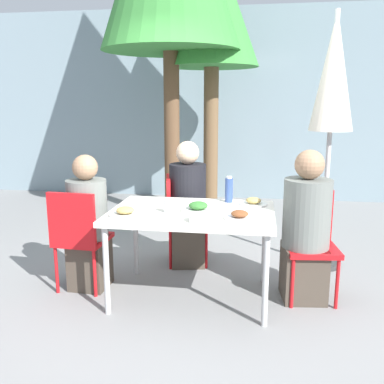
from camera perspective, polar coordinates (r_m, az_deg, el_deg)
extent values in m
plane|color=gray|center=(3.61, 0.00, -13.71)|extent=(24.00, 24.00, 0.00)
cube|color=gray|center=(7.08, 4.92, 11.42)|extent=(10.00, 0.20, 3.00)
cube|color=silver|center=(3.37, 0.00, -2.83)|extent=(1.28, 0.89, 0.04)
cylinder|color=#B7B7B7|center=(3.27, -11.35, -10.25)|extent=(0.04, 0.04, 0.69)
cylinder|color=#B7B7B7|center=(3.09, 9.78, -11.57)|extent=(0.04, 0.04, 0.69)
cylinder|color=#B7B7B7|center=(3.96, -7.50, -6.14)|extent=(0.04, 0.04, 0.69)
cylinder|color=#B7B7B7|center=(3.81, 9.65, -6.95)|extent=(0.04, 0.04, 0.69)
cube|color=red|center=(3.75, -14.28, -6.15)|extent=(0.42, 0.42, 0.04)
cube|color=red|center=(3.53, -15.77, -3.47)|extent=(0.40, 0.06, 0.42)
cylinder|color=red|center=(4.04, -15.23, -8.20)|extent=(0.03, 0.03, 0.40)
cylinder|color=red|center=(3.90, -10.74, -8.71)|extent=(0.03, 0.03, 0.40)
cylinder|color=red|center=(3.77, -17.62, -9.87)|extent=(0.03, 0.03, 0.40)
cylinder|color=red|center=(3.62, -12.85, -10.52)|extent=(0.03, 0.03, 0.40)
cube|color=#473D33|center=(3.80, -13.44, -9.10)|extent=(0.31, 0.31, 0.44)
cylinder|color=slate|center=(3.66, -13.79, -2.24)|extent=(0.33, 0.33, 0.49)
sphere|color=#9E7556|center=(3.59, -14.07, 3.21)|extent=(0.21, 0.21, 0.21)
cube|color=red|center=(3.55, 15.60, -7.30)|extent=(0.44, 0.44, 0.04)
cube|color=red|center=(3.65, 15.16, -2.95)|extent=(0.40, 0.08, 0.42)
cylinder|color=red|center=(3.52, 18.79, -11.55)|extent=(0.03, 0.03, 0.40)
cylinder|color=red|center=(3.44, 13.23, -11.78)|extent=(0.03, 0.03, 0.40)
cylinder|color=red|center=(3.82, 17.35, -9.54)|extent=(0.03, 0.03, 0.40)
cylinder|color=red|center=(3.74, 12.25, -9.69)|extent=(0.03, 0.03, 0.40)
cube|color=#473D33|center=(3.61, 14.64, -10.34)|extent=(0.37, 0.37, 0.44)
cylinder|color=slate|center=(3.45, 15.07, -2.77)|extent=(0.37, 0.37, 0.54)
sphere|color=#9E7556|center=(3.38, 15.42, 3.55)|extent=(0.23, 0.23, 0.23)
cube|color=red|center=(4.18, -0.60, -3.91)|extent=(0.48, 0.48, 0.04)
cube|color=red|center=(4.12, -3.14, -0.86)|extent=(0.12, 0.40, 0.42)
cylinder|color=red|center=(4.42, 1.51, -6.03)|extent=(0.03, 0.03, 0.40)
cylinder|color=red|center=(4.09, 1.91, -7.50)|extent=(0.03, 0.03, 0.40)
cylinder|color=red|center=(4.40, -2.93, -6.10)|extent=(0.03, 0.03, 0.40)
cylinder|color=red|center=(4.08, -2.89, -7.58)|extent=(0.03, 0.03, 0.40)
cube|color=#473D33|center=(4.19, -0.57, -6.74)|extent=(0.37, 0.37, 0.44)
cylinder|color=black|center=(4.06, -0.58, -0.10)|extent=(0.35, 0.35, 0.55)
sphere|color=beige|center=(4.00, -0.59, 5.27)|extent=(0.22, 0.22, 0.22)
cylinder|color=#333333|center=(4.42, 16.84, -8.98)|extent=(0.36, 0.36, 0.05)
cylinder|color=#BCBCBC|center=(4.16, 17.80, 6.03)|extent=(0.04, 0.04, 2.35)
cone|color=beige|center=(4.15, 18.39, 15.02)|extent=(0.39, 0.39, 1.05)
cylinder|color=white|center=(3.26, -8.88, -2.98)|extent=(0.25, 0.25, 0.01)
ellipsoid|color=tan|center=(3.25, -8.90, -2.40)|extent=(0.13, 0.13, 0.05)
cylinder|color=white|center=(3.15, 6.35, -3.46)|extent=(0.23, 0.23, 0.01)
ellipsoid|color=brown|center=(3.14, 6.37, -2.89)|extent=(0.13, 0.13, 0.05)
cylinder|color=white|center=(3.35, 0.82, -2.42)|extent=(0.27, 0.27, 0.01)
ellipsoid|color=#33702D|center=(3.34, 0.83, -1.81)|extent=(0.15, 0.15, 0.06)
cylinder|color=white|center=(3.58, 8.19, -1.61)|extent=(0.23, 0.23, 0.01)
ellipsoid|color=tan|center=(3.57, 8.21, -1.12)|extent=(0.12, 0.12, 0.05)
cylinder|color=#334C8E|center=(3.64, 4.94, 0.23)|extent=(0.07, 0.07, 0.21)
cylinder|color=white|center=(3.62, 4.97, 1.96)|extent=(0.05, 0.05, 0.02)
cylinder|color=silver|center=(3.31, -3.21, -1.89)|extent=(0.07, 0.07, 0.10)
cylinder|color=white|center=(3.05, 1.09, -3.52)|extent=(0.16, 0.16, 0.05)
cylinder|color=brown|center=(5.91, 2.52, 6.54)|extent=(0.20, 0.20, 2.01)
cone|color=#388438|center=(6.02, 2.70, 24.20)|extent=(1.25, 1.25, 1.66)
cylinder|color=brown|center=(5.59, -2.69, 7.08)|extent=(0.20, 0.20, 2.18)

